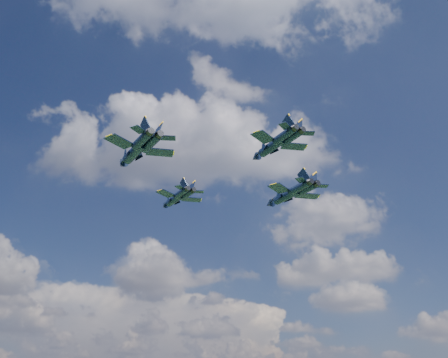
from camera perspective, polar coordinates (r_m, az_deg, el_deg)
jet_lead at (r=107.60m, az=-5.73°, el=-2.36°), size 10.91×12.82×3.26m
jet_left at (r=88.33m, az=-10.26°, el=2.99°), size 12.92×15.35×3.89m
jet_right at (r=102.58m, az=7.01°, el=-1.93°), size 12.91×15.19×3.86m
jet_slot at (r=81.94m, az=5.36°, el=3.67°), size 10.61×12.95×3.25m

